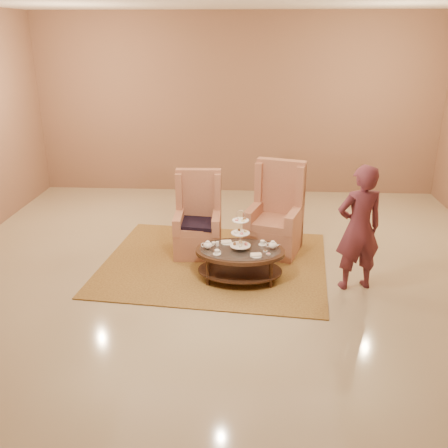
# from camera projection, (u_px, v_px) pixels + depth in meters

# --- Properties ---
(ground) EXTENTS (8.00, 8.00, 0.00)m
(ground) POSITION_uv_depth(u_px,v_px,m) (225.00, 278.00, 6.74)
(ground) COLOR tan
(ground) RESTS_ON ground
(ceiling) EXTENTS (8.00, 8.00, 0.02)m
(ceiling) POSITION_uv_depth(u_px,v_px,m) (225.00, 278.00, 6.74)
(ceiling) COLOR white
(ceiling) RESTS_ON ground
(wall_back) EXTENTS (8.00, 0.04, 3.50)m
(wall_back) POSITION_uv_depth(u_px,v_px,m) (237.00, 106.00, 9.84)
(wall_back) COLOR #936850
(wall_back) RESTS_ON ground
(rug) EXTENTS (3.37, 2.90, 0.02)m
(rug) POSITION_uv_depth(u_px,v_px,m) (215.00, 263.00, 7.16)
(rug) COLOR olive
(rug) RESTS_ON ground
(tea_table) EXTENTS (1.19, 0.83, 0.99)m
(tea_table) POSITION_uv_depth(u_px,v_px,m) (240.00, 255.00, 6.57)
(tea_table) COLOR black
(tea_table) RESTS_ON ground
(armchair_left) EXTENTS (0.68, 0.71, 1.23)m
(armchair_left) POSITION_uv_depth(u_px,v_px,m) (198.00, 226.00, 7.40)
(armchair_left) COLOR #B77456
(armchair_left) RESTS_ON ground
(armchair_right) EXTENTS (0.92, 0.94, 1.36)m
(armchair_right) POSITION_uv_depth(u_px,v_px,m) (276.00, 222.00, 7.45)
(armchair_right) COLOR #B77456
(armchair_right) RESTS_ON ground
(person) EXTENTS (0.68, 0.53, 1.64)m
(person) POSITION_uv_depth(u_px,v_px,m) (359.00, 228.00, 6.21)
(person) COLOR #5C2733
(person) RESTS_ON ground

